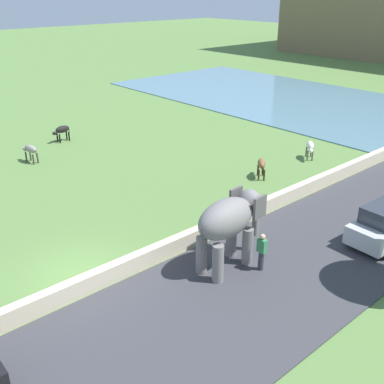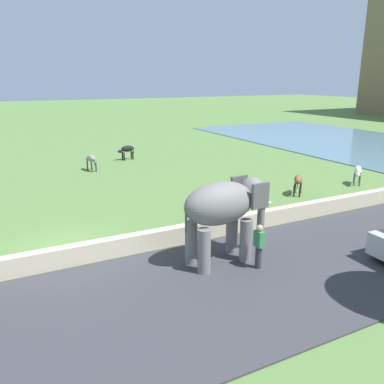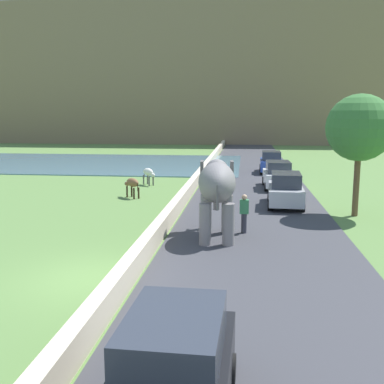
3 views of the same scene
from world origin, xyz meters
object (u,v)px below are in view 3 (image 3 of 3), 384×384
object	(u,v)px
car_black	(173,375)
person_beside_elephant	(244,213)
cow_brown	(132,183)
cow_white	(149,173)
car_blue	(271,162)
elephant	(217,187)
car_white	(278,175)
car_silver	(285,190)

from	to	relation	value
car_black	person_beside_elephant	bearing A→B (deg)	84.95
cow_brown	cow_white	distance (m)	4.79
car_blue	elephant	bearing A→B (deg)	-98.91
car_black	elephant	bearing A→B (deg)	90.09
car_white	cow_white	xyz separation A→B (m)	(-8.56, 0.62, -0.06)
elephant	car_blue	bearing A→B (deg)	81.09
cow_brown	car_blue	bearing A→B (deg)	54.73
person_beside_elephant	cow_brown	xyz separation A→B (m)	(-6.40, 7.41, -0.04)
car_silver	car_blue	world-z (taller)	same
car_white	car_silver	xyz separation A→B (m)	(-0.00, -5.82, 0.00)
car_silver	cow_white	bearing A→B (deg)	143.02
person_beside_elephant	car_silver	bearing A→B (deg)	69.89
car_black	car_silver	xyz separation A→B (m)	(3.15, 17.50, 0.00)
car_black	cow_white	world-z (taller)	car_black
person_beside_elephant	cow_white	distance (m)	13.80
elephant	car_white	distance (m)	12.77
person_beside_elephant	car_white	distance (m)	11.77
person_beside_elephant	car_silver	world-z (taller)	car_silver
car_white	car_blue	world-z (taller)	same
elephant	car_black	bearing A→B (deg)	-89.91
elephant	cow_white	bearing A→B (deg)	112.63
cow_white	person_beside_elephant	bearing A→B (deg)	-62.15
car_blue	car_silver	bearing A→B (deg)	-90.00
car_white	car_silver	world-z (taller)	same
car_silver	cow_brown	world-z (taller)	car_silver
person_beside_elephant	car_white	world-z (taller)	car_white
car_blue	cow_white	xyz separation A→B (m)	(-8.56, -7.25, -0.06)
car_black	car_blue	distance (m)	31.35
car_white	car_black	distance (m)	23.53
car_white	car_blue	size ratio (longest dim) A/B	1.00
person_beside_elephant	car_silver	xyz separation A→B (m)	(2.11, 5.76, 0.03)
elephant	car_silver	bearing A→B (deg)	64.05
car_black	car_blue	world-z (taller)	same
car_silver	car_blue	bearing A→B (deg)	90.00
elephant	car_blue	distance (m)	20.47
elephant	cow_brown	size ratio (longest dim) A/B	2.87
person_beside_elephant	cow_brown	world-z (taller)	person_beside_elephant
elephant	car_silver	size ratio (longest dim) A/B	0.86
person_beside_elephant	cow_white	size ratio (longest dim) A/B	1.29
car_silver	cow_brown	bearing A→B (deg)	169.01
car_silver	cow_white	distance (m)	10.71
elephant	person_beside_elephant	distance (m)	1.74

